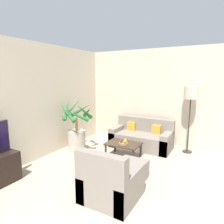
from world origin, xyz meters
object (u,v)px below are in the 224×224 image
object	(u,v)px
potted_palm	(77,132)
floor_lamp	(191,96)
ottoman	(132,170)
fruit_bowl	(123,143)
orange_fruit	(125,140)
coffee_table	(123,145)
apple_green	(125,142)
armchair	(111,183)
sofa_loveseat	(141,138)
apple_red	(121,141)

from	to	relation	value
potted_palm	floor_lamp	xyz separation A→B (m)	(2.54, 1.33, 0.95)
floor_lamp	ottoman	bearing A→B (deg)	-109.97
potted_palm	ottoman	xyz separation A→B (m)	(1.84, -0.61, -0.34)
fruit_bowl	orange_fruit	xyz separation A→B (m)	(0.02, 0.06, 0.06)
coffee_table	ottoman	world-z (taller)	coffee_table
coffee_table	apple_green	distance (m)	0.18
fruit_bowl	armchair	bearing A→B (deg)	-71.11
coffee_table	sofa_loveseat	bearing A→B (deg)	82.64
apple_green	ottoman	bearing A→B (deg)	-55.42
sofa_loveseat	coffee_table	distance (m)	0.91
coffee_table	orange_fruit	bearing A→B (deg)	-10.16
sofa_loveseat	armchair	size ratio (longest dim) A/B	1.89
armchair	potted_palm	bearing A→B (deg)	142.28
fruit_bowl	ottoman	size ratio (longest dim) A/B	0.41
coffee_table	ottoman	size ratio (longest dim) A/B	1.50
coffee_table	armchair	bearing A→B (deg)	-70.77
coffee_table	apple_green	bearing A→B (deg)	-45.33
fruit_bowl	apple_green	bearing A→B (deg)	-18.44
floor_lamp	armchair	size ratio (longest dim) A/B	1.97
floor_lamp	coffee_table	xyz separation A→B (m)	(-1.30, -1.13, -1.15)
apple_red	armchair	xyz separation A→B (m)	(0.57, -1.50, -0.16)
apple_green	ottoman	size ratio (longest dim) A/B	0.15
ottoman	floor_lamp	bearing A→B (deg)	70.03
sofa_loveseat	armchair	world-z (taller)	armchair
coffee_table	fruit_bowl	bearing A→B (deg)	-63.83
fruit_bowl	armchair	world-z (taller)	armchair
sofa_loveseat	ottoman	size ratio (longest dim) A/B	3.07
sofa_loveseat	apple_green	size ratio (longest dim) A/B	21.14
sofa_loveseat	orange_fruit	size ratio (longest dim) A/B	21.63
potted_palm	ottoman	bearing A→B (deg)	-18.50
floor_lamp	coffee_table	bearing A→B (deg)	-138.95
armchair	ottoman	bearing A→B (deg)	87.67
apple_red	ottoman	xyz separation A→B (m)	(0.60, -0.72, -0.26)
apple_red	floor_lamp	bearing A→B (deg)	43.03
fruit_bowl	orange_fruit	bearing A→B (deg)	72.84
potted_palm	sofa_loveseat	bearing A→B (deg)	38.93
floor_lamp	armchair	bearing A→B (deg)	-105.16
potted_palm	floor_lamp	size ratio (longest dim) A/B	0.81
armchair	floor_lamp	bearing A→B (deg)	74.84
apple_red	armchair	world-z (taller)	armchair
floor_lamp	apple_green	xyz separation A→B (m)	(-1.21, -1.22, -1.02)
orange_fruit	armchair	size ratio (longest dim) A/B	0.09
sofa_loveseat	floor_lamp	bearing A→B (deg)	10.92
sofa_loveseat	ottoman	bearing A→B (deg)	-74.60
potted_palm	armchair	distance (m)	2.29
fruit_bowl	ottoman	world-z (taller)	fruit_bowl
apple_red	orange_fruit	world-z (taller)	orange_fruit
apple_red	potted_palm	bearing A→B (deg)	-175.06
fruit_bowl	potted_palm	bearing A→B (deg)	-174.20
apple_red	armchair	size ratio (longest dim) A/B	0.08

